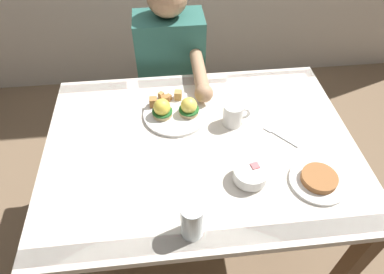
% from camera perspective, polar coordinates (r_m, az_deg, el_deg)
% --- Properties ---
extents(ground_plane, '(6.00, 6.00, 0.00)m').
position_cam_1_polar(ground_plane, '(1.92, 1.04, -16.20)').
color(ground_plane, '#7F664C').
extents(dining_table, '(1.20, 0.90, 0.74)m').
position_cam_1_polar(dining_table, '(1.38, 1.39, -4.06)').
color(dining_table, silver).
rests_on(dining_table, ground_plane).
extents(eggs_benedict_plate, '(0.27, 0.27, 0.09)m').
position_cam_1_polar(eggs_benedict_plate, '(1.40, -2.96, 4.56)').
color(eggs_benedict_plate, white).
rests_on(eggs_benedict_plate, dining_table).
extents(fruit_bowl, '(0.12, 0.12, 0.06)m').
position_cam_1_polar(fruit_bowl, '(1.19, 9.86, -6.32)').
color(fruit_bowl, white).
rests_on(fruit_bowl, dining_table).
extents(coffee_mug, '(0.11, 0.08, 0.09)m').
position_cam_1_polar(coffee_mug, '(1.36, 7.07, 3.91)').
color(coffee_mug, white).
rests_on(coffee_mug, dining_table).
extents(fork, '(0.11, 0.13, 0.00)m').
position_cam_1_polar(fork, '(1.37, 14.52, 0.31)').
color(fork, silver).
rests_on(fork, dining_table).
extents(water_glass_near, '(0.07, 0.07, 0.14)m').
position_cam_1_polar(water_glass_near, '(1.03, 0.01, -14.22)').
color(water_glass_near, silver).
rests_on(water_glass_near, dining_table).
extents(side_plate, '(0.20, 0.20, 0.04)m').
position_cam_1_polar(side_plate, '(1.25, 20.67, -6.83)').
color(side_plate, white).
rests_on(side_plate, dining_table).
extents(diner_person, '(0.34, 0.54, 1.14)m').
position_cam_1_polar(diner_person, '(1.81, -3.41, 10.86)').
color(diner_person, '#33333D').
rests_on(diner_person, ground_plane).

